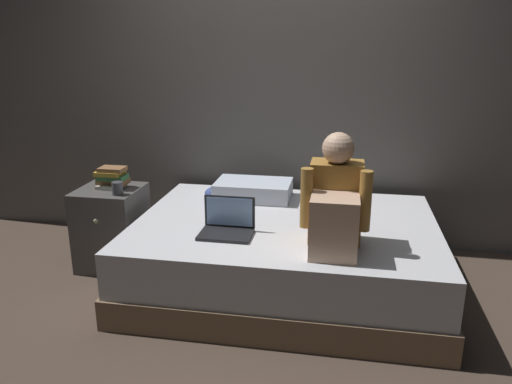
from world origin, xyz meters
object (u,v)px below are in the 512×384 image
Objects in this scene: nightstand at (112,227)px; book_stack at (112,177)px; bed at (285,254)px; mug at (118,188)px; laptop at (227,225)px; clothes_pile at (224,194)px; person_sitting at (335,205)px; pillow at (253,190)px.

book_stack reaches higher than nightstand.
nightstand is (-1.30, 0.11, 0.06)m from bed.
bed is at bearing 0.43° from mug.
book_stack is at bearing 173.61° from bed.
laptop reaches higher than mug.
laptop is 1.01× the size of clothes_pile.
bed is at bearing 41.30° from laptop.
person_sitting reaches higher than pillow.
pillow is 6.22× the size of mug.
pillow is at bearing 123.83° from bed.
person_sitting is at bearing -17.78° from book_stack.
person_sitting is (1.62, -0.48, 0.43)m from nightstand.
bed is 1.24m from mug.
bed is 0.62m from pillow.
mug is at bearing -42.69° from nightstand.
bed is 3.57× the size of pillow.
person_sitting is at bearing -13.65° from mug.
bed is 6.34× the size of clothes_pile.
mug is 0.29× the size of clothes_pile.
person_sitting is at bearing -48.98° from bed.
nightstand is 1.89× the size of clothes_pile.
laptop is 0.57× the size of pillow.
pillow is 2.57× the size of book_stack.
person_sitting reaches higher than laptop.
laptop is 0.74m from pillow.
nightstand is 0.38m from book_stack.
mug is (-1.17, -0.01, 0.41)m from bed.
laptop is 1.06m from book_stack.
mug reaches higher than nightstand.
bed is 9.18× the size of book_stack.
clothes_pile reaches higher than bed.
pillow is (-0.30, 0.45, 0.31)m from bed.
laptop is at bearing -91.97° from pillow.
laptop is (-0.33, -0.29, 0.30)m from bed.
person_sitting is at bearing -52.75° from pillow.
laptop is 0.68m from clothes_pile.
bed is 6.25× the size of laptop.
mug reaches higher than bed.
mug is 0.77m from clothes_pile.
nightstand is 1.08m from pillow.
laptop is (-0.65, 0.08, -0.20)m from person_sitting.
nightstand is 0.86m from clothes_pile.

